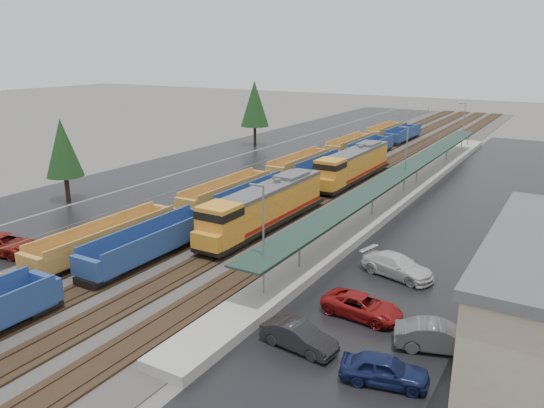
% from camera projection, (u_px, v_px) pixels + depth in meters
% --- Properties ---
extents(ballast_strip, '(20.00, 160.00, 0.08)m').
position_uv_depth(ballast_strip, '(357.00, 171.00, 72.52)').
color(ballast_strip, '#302D2B').
rests_on(ballast_strip, ground).
extents(trackbed, '(14.60, 160.00, 0.22)m').
position_uv_depth(trackbed, '(357.00, 170.00, 72.49)').
color(trackbed, black).
rests_on(trackbed, ground).
extents(west_parking_lot, '(10.00, 160.00, 0.02)m').
position_uv_depth(west_parking_lot, '(264.00, 160.00, 79.88)').
color(west_parking_lot, black).
rests_on(west_parking_lot, ground).
extents(west_road, '(9.00, 160.00, 0.02)m').
position_uv_depth(west_road, '(211.00, 153.00, 84.78)').
color(west_road, black).
rests_on(west_road, ground).
extents(east_commuter_lot, '(16.00, 100.00, 0.02)m').
position_uv_depth(east_commuter_lot, '(493.00, 210.00, 54.97)').
color(east_commuter_lot, black).
rests_on(east_commuter_lot, ground).
extents(station_platform, '(3.00, 80.00, 8.00)m').
position_uv_depth(station_platform, '(404.00, 191.00, 59.42)').
color(station_platform, '#9E9B93').
rests_on(station_platform, ground).
extents(chainlink_fence, '(0.08, 160.04, 2.02)m').
position_uv_depth(chainlink_fence, '(291.00, 154.00, 75.45)').
color(chainlink_fence, gray).
rests_on(chainlink_fence, ground).
extents(tree_west_near, '(3.96, 3.96, 9.00)m').
position_uv_depth(tree_west_near, '(63.00, 148.00, 56.92)').
color(tree_west_near, '#332316').
rests_on(tree_west_near, ground).
extents(tree_west_far, '(4.84, 4.84, 11.00)m').
position_uv_depth(tree_west_far, '(255.00, 104.00, 90.05)').
color(tree_west_far, '#332316').
rests_on(tree_west_far, ground).
extents(locomotive_lead, '(2.85, 18.75, 4.24)m').
position_uv_depth(locomotive_lead, '(263.00, 207.00, 47.88)').
color(locomotive_lead, black).
rests_on(locomotive_lead, ground).
extents(locomotive_trail, '(2.85, 18.75, 4.24)m').
position_uv_depth(locomotive_trail, '(352.00, 165.00, 65.21)').
color(locomotive_trail, black).
rests_on(locomotive_trail, ground).
extents(well_string_yellow, '(2.59, 116.48, 2.30)m').
position_uv_depth(well_string_yellow, '(228.00, 193.00, 56.90)').
color(well_string_yellow, '#A3762D').
rests_on(well_string_yellow, ground).
extents(well_string_blue, '(2.74, 110.74, 2.43)m').
position_uv_depth(well_string_blue, '(261.00, 197.00, 55.09)').
color(well_string_blue, navy).
rests_on(well_string_blue, ground).
extents(parked_car_west_c, '(3.85, 6.24, 1.61)m').
position_uv_depth(parked_car_west_c, '(5.00, 244.00, 42.98)').
color(parked_car_west_c, maroon).
rests_on(parked_car_west_c, ground).
extents(parked_car_east_a, '(2.05, 4.60, 1.47)m').
position_uv_depth(parked_car_east_a, '(299.00, 337.00, 29.31)').
color(parked_car_east_a, black).
rests_on(parked_car_east_a, ground).
extents(parked_car_east_b, '(2.72, 5.22, 1.40)m').
position_uv_depth(parked_car_east_b, '(362.00, 306.00, 32.81)').
color(parked_car_east_b, maroon).
rests_on(parked_car_east_b, ground).
extents(parked_car_east_c, '(3.58, 5.91, 1.60)m').
position_uv_depth(parked_car_east_c, '(397.00, 266.00, 38.65)').
color(parked_car_east_c, silver).
rests_on(parked_car_east_c, ground).
extents(parked_car_east_d, '(2.72, 4.68, 1.50)m').
position_uv_depth(parked_car_east_d, '(384.00, 370.00, 26.23)').
color(parked_car_east_d, '#141E4B').
rests_on(parked_car_east_d, ground).
extents(parked_car_east_e, '(3.15, 5.17, 1.61)m').
position_uv_depth(parked_car_east_e, '(439.00, 337.00, 29.12)').
color(parked_car_east_e, '#4F5254').
rests_on(parked_car_east_e, ground).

